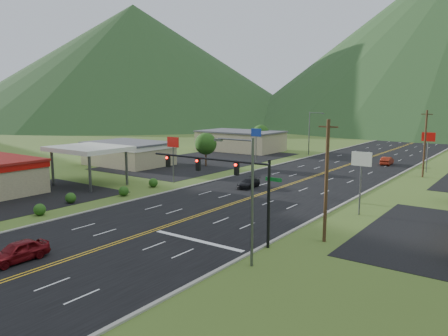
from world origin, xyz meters
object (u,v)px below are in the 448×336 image
Objects in this scene: traffic_signal at (226,176)px; car_dark_mid at (249,183)px; car_red_far at (387,161)px; streetlight_east at (248,193)px; gas_canopy at (89,150)px; streetlight_west at (311,130)px; car_red_near at (18,252)px.

traffic_signal is 21.91m from car_dark_mid.
traffic_signal is 50.78m from car_red_far.
gas_canopy is (-33.18, 12.00, -0.31)m from streetlight_east.
car_red_far is (9.03, 31.59, 0.11)m from car_dark_mid.
streetlight_east reaches higher than gas_canopy.
traffic_signal reaches higher than car_red_far.
streetlight_west is at bearing -20.73° from car_red_far.
traffic_signal is 1.31× the size of gas_canopy.
streetlight_west is (-22.86, 60.00, 0.00)m from streetlight_east.
streetlight_east reaches higher than car_dark_mid.
gas_canopy is (-10.32, -48.00, -0.31)m from streetlight_west.
gas_canopy reaches higher than car_dark_mid.
streetlight_east is at bearing 33.81° from car_red_near.
gas_canopy is 2.29× the size of car_red_far.
car_dark_mid is (8.28, -37.03, -4.57)m from streetlight_west.
traffic_signal is at bearing 139.61° from streetlight_east.
streetlight_west reaches higher than car_red_far.
streetlight_west is 69.88m from car_red_near.
streetlight_west is 38.22m from car_dark_mid.
streetlight_west reaches higher than traffic_signal.
traffic_signal is 1.46× the size of streetlight_east.
streetlight_east is at bearing -40.39° from traffic_signal.
gas_canopy reaches higher than car_red_near.
streetlight_west reaches higher than car_dark_mid.
car_red_far is at bearing 57.01° from gas_canopy.
streetlight_east is 55.02m from car_red_far.
gas_canopy is at bearing -102.13° from streetlight_west.
streetlight_west is 2.06× the size of car_red_far.
gas_canopy is 2.38× the size of car_dark_mid.
streetlight_east is 27.59m from car_dark_mid.
car_red_far reaches higher than car_dark_mid.
car_dark_mid is (-9.89, 18.98, -4.72)m from traffic_signal.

